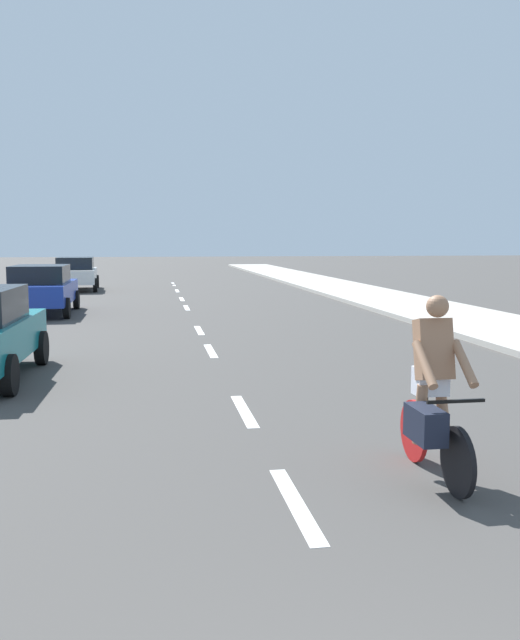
% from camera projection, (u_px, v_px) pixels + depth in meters
% --- Properties ---
extents(ground_plane, '(160.00, 160.00, 0.00)m').
position_uv_depth(ground_plane, '(191.00, 315.00, 21.48)').
color(ground_plane, '#423F3D').
extents(sidewalk_strip, '(3.60, 80.00, 0.14)m').
position_uv_depth(sidewalk_strip, '(404.00, 304.00, 24.68)').
color(sidewalk_strip, '#B2ADA3').
rests_on(sidewalk_strip, ground).
extents(lane_stripe_1, '(0.16, 1.80, 0.01)m').
position_uv_depth(lane_stripe_1, '(296.00, 503.00, 6.10)').
color(lane_stripe_1, white).
rests_on(lane_stripe_1, ground).
extents(lane_stripe_2, '(0.16, 1.80, 0.01)m').
position_uv_depth(lane_stripe_2, '(244.00, 411.00, 9.41)').
color(lane_stripe_2, white).
rests_on(lane_stripe_2, ground).
extents(lane_stripe_3, '(0.16, 1.80, 0.01)m').
position_uv_depth(lane_stripe_3, '(211.00, 351.00, 14.52)').
color(lane_stripe_3, white).
rests_on(lane_stripe_3, ground).
extents(lane_stripe_4, '(0.16, 1.80, 0.01)m').
position_uv_depth(lane_stripe_4, '(199.00, 330.00, 17.85)').
color(lane_stripe_4, white).
rests_on(lane_stripe_4, ground).
extents(lane_stripe_5, '(0.16, 1.80, 0.01)m').
position_uv_depth(lane_stripe_5, '(187.00, 308.00, 23.84)').
color(lane_stripe_5, white).
rests_on(lane_stripe_5, ground).
extents(lane_stripe_6, '(0.16, 1.80, 0.01)m').
position_uv_depth(lane_stripe_6, '(182.00, 299.00, 27.35)').
color(lane_stripe_6, white).
rests_on(lane_stripe_6, ground).
extents(lane_stripe_7, '(0.16, 1.80, 0.01)m').
position_uv_depth(lane_stripe_7, '(177.00, 291.00, 31.90)').
color(lane_stripe_7, white).
rests_on(lane_stripe_7, ground).
extents(lane_stripe_8, '(0.16, 1.80, 0.01)m').
position_uv_depth(lane_stripe_8, '(174.00, 285.00, 36.22)').
color(lane_stripe_8, white).
rests_on(lane_stripe_8, ground).
extents(lane_stripe_9, '(0.16, 1.80, 0.01)m').
position_uv_depth(lane_stripe_9, '(173.00, 284.00, 37.35)').
color(lane_stripe_9, white).
rests_on(lane_stripe_9, ground).
extents(cyclist, '(0.62, 1.71, 1.82)m').
position_uv_depth(cyclist, '(432.00, 397.00, 6.63)').
color(cyclist, black).
rests_on(cyclist, ground).
extents(parked_car_blue, '(2.04, 4.39, 1.57)m').
position_uv_depth(parked_car_blue, '(41.00, 288.00, 21.72)').
color(parked_car_blue, '#1E389E').
rests_on(parked_car_blue, ground).
extents(parked_car_white, '(2.18, 4.45, 1.57)m').
position_uv_depth(parked_car_white, '(76.00, 273.00, 32.20)').
color(parked_car_white, white).
rests_on(parked_car_white, ground).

